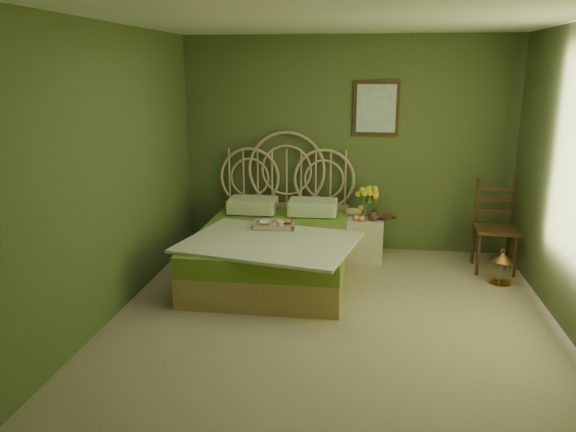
# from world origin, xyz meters

# --- Properties ---
(floor) EXTENTS (4.50, 4.50, 0.00)m
(floor) POSITION_xyz_m (0.00, 0.00, 0.00)
(floor) COLOR tan
(floor) RESTS_ON ground
(ceiling) EXTENTS (4.50, 4.50, 0.00)m
(ceiling) POSITION_xyz_m (0.00, 0.00, 2.60)
(ceiling) COLOR silver
(ceiling) RESTS_ON wall_back
(wall_back) EXTENTS (4.00, 0.00, 4.00)m
(wall_back) POSITION_xyz_m (0.00, 2.25, 1.30)
(wall_back) COLOR #4B5B30
(wall_back) RESTS_ON floor
(wall_left) EXTENTS (0.00, 4.50, 4.50)m
(wall_left) POSITION_xyz_m (-2.00, 0.00, 1.30)
(wall_left) COLOR #4B5B30
(wall_left) RESTS_ON floor
(wall_art) EXTENTS (0.54, 0.04, 0.64)m
(wall_art) POSITION_xyz_m (0.35, 2.22, 1.75)
(wall_art) COLOR #3B2110
(wall_art) RESTS_ON wall_back
(bed) EXTENTS (1.86, 2.35, 1.45)m
(bed) POSITION_xyz_m (-0.72, 1.17, 0.32)
(bed) COLOR tan
(bed) RESTS_ON floor
(nightstand) EXTENTS (0.46, 0.47, 0.93)m
(nightstand) POSITION_xyz_m (0.25, 1.85, 0.34)
(nightstand) COLOR beige
(nightstand) RESTS_ON floor
(chair) EXTENTS (0.46, 0.46, 1.02)m
(chair) POSITION_xyz_m (1.70, 1.71, 0.56)
(chair) COLOR #3B2110
(chair) RESTS_ON floor
(birdcage) EXTENTS (0.22, 0.22, 0.34)m
(birdcage) POSITION_xyz_m (1.70, 1.21, 0.16)
(birdcage) COLOR #B6783A
(birdcage) RESTS_ON floor
(book_lower) EXTENTS (0.25, 0.28, 0.02)m
(book_lower) POSITION_xyz_m (0.43, 1.86, 0.51)
(book_lower) COLOR #381E0F
(book_lower) RESTS_ON nightstand
(book_upper) EXTENTS (0.22, 0.26, 0.02)m
(book_upper) POSITION_xyz_m (0.43, 1.86, 0.53)
(book_upper) COLOR #472819
(book_upper) RESTS_ON nightstand
(cereal_bowl) EXTENTS (0.14, 0.14, 0.03)m
(cereal_bowl) POSITION_xyz_m (-0.82, 1.19, 0.58)
(cereal_bowl) COLOR white
(cereal_bowl) RESTS_ON bed
(coffee_cup) EXTENTS (0.10, 0.10, 0.08)m
(coffee_cup) POSITION_xyz_m (-0.64, 1.08, 0.60)
(coffee_cup) COLOR white
(coffee_cup) RESTS_ON bed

